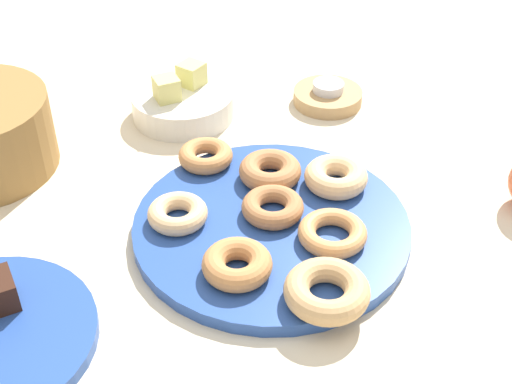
# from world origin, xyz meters

# --- Properties ---
(ground_plane) EXTENTS (2.40, 2.40, 0.00)m
(ground_plane) POSITION_xyz_m (0.00, 0.00, 0.00)
(ground_plane) COLOR beige
(donut_plate) EXTENTS (0.35, 0.35, 0.02)m
(donut_plate) POSITION_xyz_m (0.00, 0.00, 0.01)
(donut_plate) COLOR #284C9E
(donut_plate) RESTS_ON ground_plane
(donut_0) EXTENTS (0.09, 0.09, 0.03)m
(donut_0) POSITION_xyz_m (0.06, 0.07, 0.03)
(donut_0) COLOR #B27547
(donut_0) RESTS_ON donut_plate
(donut_1) EXTENTS (0.11, 0.11, 0.02)m
(donut_1) POSITION_xyz_m (0.03, -0.08, 0.03)
(donut_1) COLOR tan
(donut_1) RESTS_ON donut_plate
(donut_2) EXTENTS (0.13, 0.13, 0.03)m
(donut_2) POSITION_xyz_m (-0.05, -0.14, 0.03)
(donut_2) COLOR tan
(donut_2) RESTS_ON donut_plate
(donut_3) EXTENTS (0.12, 0.12, 0.03)m
(donut_3) POSITION_xyz_m (0.12, -0.00, 0.03)
(donut_3) COLOR #EABC84
(donut_3) RESTS_ON donut_plate
(donut_4) EXTENTS (0.09, 0.09, 0.02)m
(donut_4) POSITION_xyz_m (-0.09, 0.08, 0.03)
(donut_4) COLOR #EABC84
(donut_4) RESTS_ON donut_plate
(donut_5) EXTENTS (0.10, 0.10, 0.02)m
(donut_5) POSITION_xyz_m (0.02, 0.16, 0.03)
(donut_5) COLOR #C6844C
(donut_5) RESTS_ON donut_plate
(donut_6) EXTENTS (0.10, 0.10, 0.02)m
(donut_6) POSITION_xyz_m (0.01, 0.01, 0.03)
(donut_6) COLOR #B27547
(donut_6) RESTS_ON donut_plate
(donut_7) EXTENTS (0.11, 0.11, 0.03)m
(donut_7) POSITION_xyz_m (-0.09, -0.04, 0.03)
(donut_7) COLOR #C6844C
(donut_7) RESTS_ON donut_plate
(candle_holder) EXTENTS (0.11, 0.11, 0.02)m
(candle_holder) POSITION_xyz_m (0.29, 0.18, 0.01)
(candle_holder) COLOR tan
(candle_holder) RESTS_ON ground_plane
(tealight) EXTENTS (0.05, 0.05, 0.01)m
(tealight) POSITION_xyz_m (0.29, 0.18, 0.03)
(tealight) COLOR silver
(tealight) RESTS_ON candle_holder
(fruit_bowl) EXTENTS (0.16, 0.16, 0.04)m
(fruit_bowl) POSITION_xyz_m (0.08, 0.31, 0.02)
(fruit_bowl) COLOR silver
(fruit_bowl) RESTS_ON ground_plane
(melon_chunk_left) EXTENTS (0.04, 0.04, 0.04)m
(melon_chunk_left) POSITION_xyz_m (0.06, 0.31, 0.06)
(melon_chunk_left) COLOR #DBD67A
(melon_chunk_left) RESTS_ON fruit_bowl
(melon_chunk_right) EXTENTS (0.04, 0.04, 0.04)m
(melon_chunk_right) POSITION_xyz_m (0.11, 0.32, 0.06)
(melon_chunk_right) COLOR #DBD67A
(melon_chunk_right) RESTS_ON fruit_bowl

